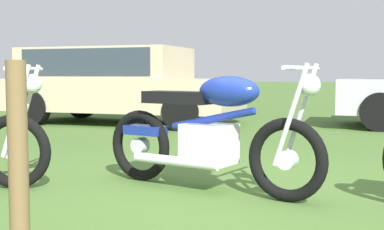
# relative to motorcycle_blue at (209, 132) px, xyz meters

# --- Properties ---
(ground_plane) EXTENTS (120.00, 120.00, 0.00)m
(ground_plane) POSITION_rel_motorcycle_blue_xyz_m (0.08, -0.18, -0.48)
(ground_plane) COLOR #476B2D
(motorcycle_blue) EXTENTS (1.93, 0.93, 1.02)m
(motorcycle_blue) POSITION_rel_motorcycle_blue_xyz_m (0.00, 0.00, 0.00)
(motorcycle_blue) COLOR black
(motorcycle_blue) RESTS_ON ground
(car_beige) EXTENTS (4.43, 2.17, 1.43)m
(car_beige) POSITION_rel_motorcycle_blue_xyz_m (-3.03, 5.16, 0.36)
(car_beige) COLOR #BCAD8C
(car_beige) RESTS_ON ground
(fence_post_wooden) EXTENTS (0.10, 0.10, 1.01)m
(fence_post_wooden) POSITION_rel_motorcycle_blue_xyz_m (-0.57, -1.77, 0.03)
(fence_post_wooden) COLOR brown
(fence_post_wooden) RESTS_ON ground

